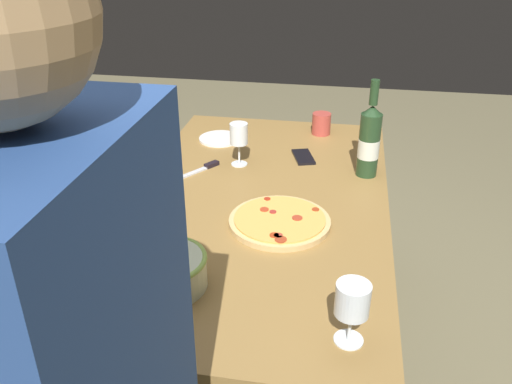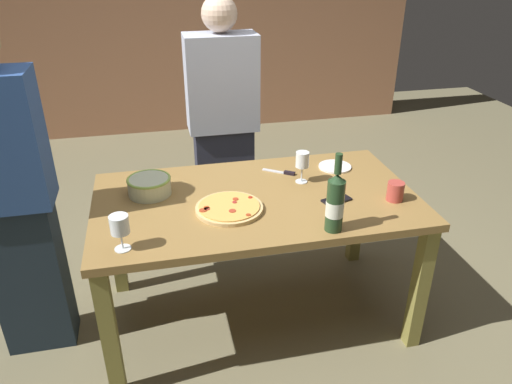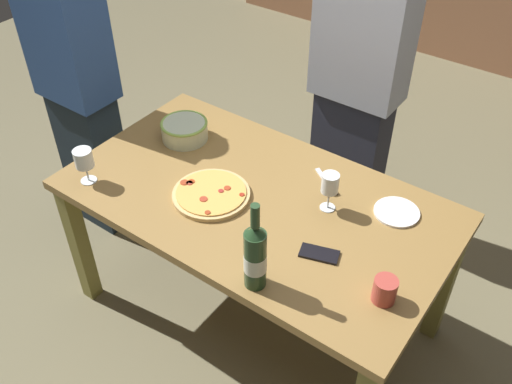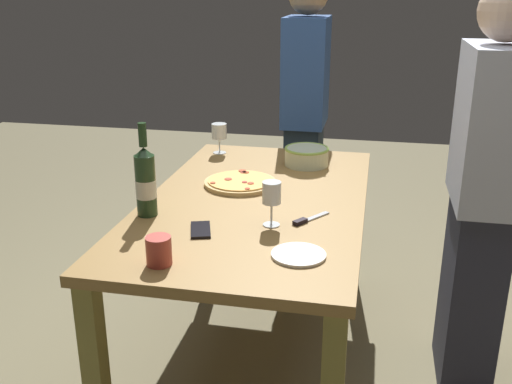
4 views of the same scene
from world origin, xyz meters
name	(u,v)px [view 2 (image 2 of 4)]	position (x,y,z in m)	size (l,w,h in m)	color
ground_plane	(256,313)	(0.00, 0.00, 0.00)	(8.00, 8.00, 0.00)	#726A4C
dining_table	(256,213)	(0.00, 0.00, 0.66)	(1.60, 0.90, 0.75)	olive
pizza	(229,208)	(-0.15, -0.10, 0.76)	(0.32, 0.32, 0.03)	tan
serving_bowl	(149,185)	(-0.51, 0.15, 0.80)	(0.22, 0.22, 0.09)	beige
wine_bottle	(335,202)	(0.27, -0.37, 0.89)	(0.08, 0.08, 0.36)	#233E22
wine_glass_near_pizza	(302,161)	(0.27, 0.12, 0.87)	(0.07, 0.07, 0.17)	white
wine_glass_by_bottle	(120,226)	(-0.64, -0.33, 0.86)	(0.08, 0.08, 0.16)	white
cup_amber	(395,191)	(0.66, -0.18, 0.80)	(0.08, 0.08, 0.09)	#B54339
side_plate	(335,167)	(0.51, 0.25, 0.76)	(0.18, 0.18, 0.01)	white
cell_phone	(337,200)	(0.38, -0.13, 0.76)	(0.07, 0.14, 0.01)	black
pizza_knife	(283,172)	(0.21, 0.24, 0.76)	(0.17, 0.13, 0.02)	silver
person_host	(11,199)	(-1.14, 0.06, 0.84)	(0.38, 0.24, 1.65)	#1C2936
person_guest_left	(223,126)	(-0.02, 0.90, 0.81)	(0.44, 0.24, 1.61)	#292C3C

